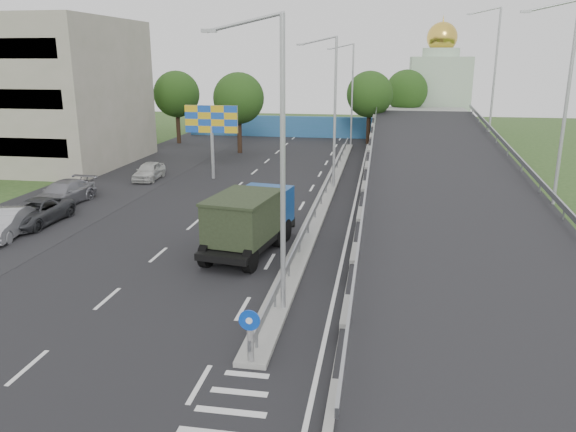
% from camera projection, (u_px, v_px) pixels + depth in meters
% --- Properties ---
extents(ground, '(160.00, 160.00, 0.00)m').
position_uv_depth(ground, '(232.00, 411.00, 14.62)').
color(ground, '#2D4C1E').
rests_on(ground, ground).
extents(road_surface, '(26.00, 90.00, 0.04)m').
position_uv_depth(road_surface, '(270.00, 209.00, 34.07)').
color(road_surface, black).
rests_on(road_surface, ground).
extents(parking_strip, '(8.00, 90.00, 0.05)m').
position_uv_depth(parking_strip, '(73.00, 200.00, 36.16)').
color(parking_strip, black).
rests_on(parking_strip, ground).
extents(median, '(1.00, 44.00, 0.20)m').
position_uv_depth(median, '(326.00, 194.00, 37.36)').
color(median, gray).
rests_on(median, ground).
extents(overpass_ramp, '(10.00, 50.00, 3.50)m').
position_uv_depth(overpass_ramp, '(444.00, 174.00, 35.71)').
color(overpass_ramp, gray).
rests_on(overpass_ramp, ground).
extents(median_guardrail, '(0.09, 44.00, 0.71)m').
position_uv_depth(median_guardrail, '(326.00, 185.00, 37.18)').
color(median_guardrail, gray).
rests_on(median_guardrail, median).
extents(sign_bollard, '(0.64, 0.23, 1.67)m').
position_uv_depth(sign_bollard, '(250.00, 336.00, 16.40)').
color(sign_bollard, black).
rests_on(sign_bollard, median).
extents(lamp_post_near, '(2.74, 0.18, 10.08)m').
position_uv_depth(lamp_post_near, '(277.00, 153.00, 18.71)').
color(lamp_post_near, '#B2B5B7').
rests_on(lamp_post_near, median).
extents(lamp_post_mid, '(2.74, 0.18, 10.08)m').
position_uv_depth(lamp_post_mid, '(332.00, 105.00, 37.69)').
color(lamp_post_mid, '#B2B5B7').
rests_on(lamp_post_mid, median).
extents(lamp_post_far, '(2.74, 0.18, 10.08)m').
position_uv_depth(lamp_post_far, '(350.00, 89.00, 56.66)').
color(lamp_post_far, '#B2B5B7').
rests_on(lamp_post_far, median).
extents(blue_wall, '(30.00, 0.50, 2.40)m').
position_uv_depth(blue_wall, '(317.00, 127.00, 64.27)').
color(blue_wall, '#286493').
rests_on(blue_wall, ground).
extents(church, '(7.00, 7.00, 13.80)m').
position_uv_depth(church, '(439.00, 88.00, 68.49)').
color(church, '#B2CCAD').
rests_on(church, ground).
extents(billboard, '(4.00, 0.24, 5.50)m').
position_uv_depth(billboard, '(211.00, 123.00, 41.49)').
color(billboard, '#B2B5B7').
rests_on(billboard, ground).
extents(tree_left_mid, '(4.80, 4.80, 7.60)m').
position_uv_depth(tree_left_mid, '(239.00, 98.00, 52.77)').
color(tree_left_mid, black).
rests_on(tree_left_mid, ground).
extents(tree_median_far, '(4.80, 4.80, 7.60)m').
position_uv_depth(tree_median_far, '(370.00, 94.00, 58.43)').
color(tree_median_far, black).
rests_on(tree_median_far, ground).
extents(tree_left_far, '(4.80, 4.80, 7.60)m').
position_uv_depth(tree_left_far, '(177.00, 94.00, 58.80)').
color(tree_left_far, black).
rests_on(tree_left_far, ground).
extents(tree_ramp_far, '(4.80, 4.80, 7.60)m').
position_uv_depth(tree_ramp_far, '(406.00, 91.00, 64.43)').
color(tree_ramp_far, black).
rests_on(tree_ramp_far, ground).
extents(dump_truck, '(3.38, 6.87, 2.90)m').
position_uv_depth(dump_truck, '(250.00, 219.00, 26.25)').
color(dump_truck, black).
rests_on(dump_truck, ground).
extents(parked_car_b, '(2.24, 4.53, 1.43)m').
position_uv_depth(parked_car_b, '(6.00, 223.00, 28.63)').
color(parked_car_b, '#9FA0A5').
rests_on(parked_car_b, ground).
extents(parked_car_c, '(2.36, 4.97, 1.37)m').
position_uv_depth(parked_car_c, '(35.00, 213.00, 30.73)').
color(parked_car_c, '#323437').
rests_on(parked_car_c, ground).
extents(parked_car_d, '(2.52, 5.22, 1.47)m').
position_uv_depth(parked_car_d, '(63.00, 193.00, 34.90)').
color(parked_car_d, gray).
rests_on(parked_car_d, ground).
extents(parked_car_e, '(1.81, 4.01, 1.34)m').
position_uv_depth(parked_car_e, '(149.00, 171.00, 42.06)').
color(parked_car_e, '#BBBCB7').
rests_on(parked_car_e, ground).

